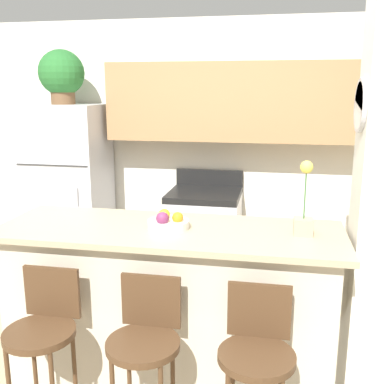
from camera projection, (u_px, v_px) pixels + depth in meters
The scene contains 11 objects.
wall_back at pixel (229, 130), 4.43m from camera, with size 5.60×0.38×2.55m.
counter_bar at pixel (170, 312), 2.74m from camera, with size 2.02×0.70×1.08m.
refrigerator at pixel (69, 190), 4.58m from camera, with size 0.76×0.65×1.73m.
stove_range at pixel (204, 236), 4.42m from camera, with size 0.68×0.66×1.07m.
bar_stool_left at pixel (44, 333), 2.34m from camera, with size 0.37×0.37×0.95m.
bar_stool_mid at pixel (145, 344), 2.23m from camera, with size 0.37×0.37×0.95m.
bar_stool_right at pixel (257, 356), 2.13m from camera, with size 0.37×0.37×0.95m.
potted_plant_on_fridge at pixel (62, 75), 4.33m from camera, with size 0.44×0.44×0.52m.
orchid_vase at pixel (304, 211), 2.48m from camera, with size 0.10×0.10×0.42m.
fruit_bowl at pixel (168, 223), 2.60m from camera, with size 0.24×0.24×0.11m.
trash_bin at pixel (120, 264), 4.42m from camera, with size 0.28×0.28×0.38m.
Camera 1 is at (0.61, -2.44, 1.87)m, focal length 42.00 mm.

